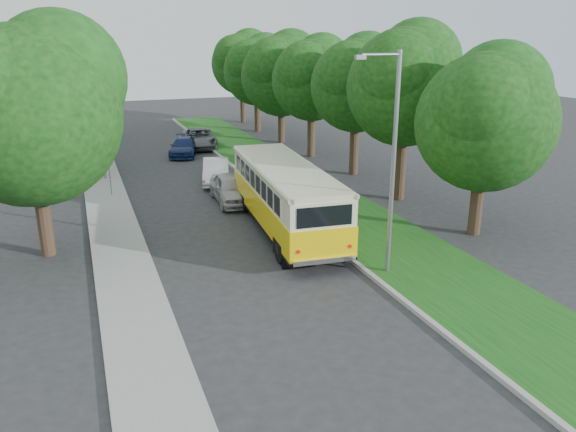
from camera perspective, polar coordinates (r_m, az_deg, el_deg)
name	(u,v)px	position (r m, az deg, el deg)	size (l,w,h in m)	color
ground	(256,265)	(21.73, -3.25, -5.02)	(120.00, 120.00, 0.00)	#29292C
curb	(296,216)	(27.25, 0.79, 0.01)	(0.20, 70.00, 0.15)	gray
grass_verge	(339,211)	(28.16, 5.24, 0.51)	(4.50, 70.00, 0.13)	#164A13
sidewalk	(116,237)	(25.57, -17.04, -2.07)	(2.20, 70.00, 0.12)	gray
treeline	(217,75)	(38.29, -7.18, 14.00)	(24.27, 41.91, 9.46)	#332319
lamppost_near	(391,159)	(19.88, 10.46, 5.75)	(1.71, 0.16, 8.00)	gray
lamppost_far	(97,112)	(35.41, -18.87, 9.94)	(1.71, 0.16, 7.50)	gray
warning_sign	(109,166)	(31.85, -17.74, 4.84)	(0.56, 0.10, 2.50)	gray
vintage_bus	(285,198)	(24.83, -0.27, 1.79)	(2.70, 10.48, 3.11)	yellow
car_silver	(231,189)	(29.69, -5.78, 2.79)	(1.78, 4.42, 1.51)	#ACABB0
car_white	(216,171)	(33.85, -7.31, 4.54)	(1.49, 4.26, 1.40)	white
car_blue	(184,147)	(42.06, -10.56, 6.93)	(1.81, 4.45, 1.29)	navy
car_grey	(199,138)	(44.85, -9.01, 7.80)	(2.44, 5.29, 1.47)	#56595E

